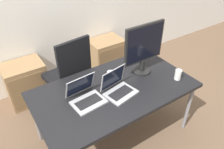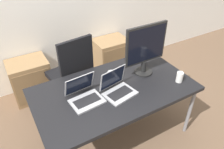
{
  "view_description": "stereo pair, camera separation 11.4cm",
  "coord_description": "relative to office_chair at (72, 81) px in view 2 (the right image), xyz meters",
  "views": [
    {
      "loc": [
        -1.03,
        -1.49,
        2.18
      ],
      "look_at": [
        0.0,
        0.05,
        0.87
      ],
      "focal_mm": 35.0,
      "sensor_mm": 36.0,
      "label": 1
    },
    {
      "loc": [
        -0.93,
        -1.55,
        2.18
      ],
      "look_at": [
        0.0,
        0.05,
        0.87
      ],
      "focal_mm": 35.0,
      "sensor_mm": 36.0,
      "label": 2
    }
  ],
  "objects": [
    {
      "name": "ground_plane",
      "position": [
        0.22,
        -0.73,
        -0.43
      ],
      "size": [
        14.0,
        14.0,
        0.0
      ],
      "primitive_type": "plane",
      "color": "brown"
    },
    {
      "name": "desk",
      "position": [
        0.22,
        -0.73,
        0.25
      ],
      "size": [
        1.7,
        0.95,
        0.72
      ],
      "color": "black",
      "rests_on": "ground_plane"
    },
    {
      "name": "office_chair",
      "position": [
        0.0,
        0.0,
        0.0
      ],
      "size": [
        0.56,
        0.59,
        1.11
      ],
      "color": "#232326",
      "rests_on": "ground_plane"
    },
    {
      "name": "cabinet_left",
      "position": [
        -0.45,
        0.5,
        -0.13
      ],
      "size": [
        0.54,
        0.43,
        0.6
      ],
      "color": "#99754C",
      "rests_on": "ground_plane"
    },
    {
      "name": "cabinet_right",
      "position": [
        0.88,
        0.5,
        -0.13
      ],
      "size": [
        0.54,
        0.43,
        0.6
      ],
      "color": "#99754C",
      "rests_on": "ground_plane"
    },
    {
      "name": "laptop_left",
      "position": [
        -0.12,
        -0.73,
        0.34
      ],
      "size": [
        0.33,
        0.33,
        0.24
      ],
      "color": "#ADADB2",
      "rests_on": "desk"
    },
    {
      "name": "laptop_right",
      "position": [
        0.22,
        -0.8,
        0.34
      ],
      "size": [
        0.35,
        0.33,
        0.25
      ],
      "color": "#ADADB2",
      "rests_on": "desk"
    },
    {
      "name": "monitor",
      "position": [
        0.67,
        -0.64,
        0.61
      ],
      "size": [
        0.51,
        0.21,
        0.59
      ],
      "color": "black",
      "rests_on": "desk"
    },
    {
      "name": "coffee_cup_white",
      "position": [
        0.91,
        -0.98,
        0.35
      ],
      "size": [
        0.07,
        0.07,
        0.12
      ],
      "color": "white",
      "rests_on": "desk"
    },
    {
      "name": "coffee_cup_brown",
      "position": [
        0.26,
        -0.6,
        0.35
      ],
      "size": [
        0.08,
        0.08,
        0.12
      ],
      "color": "brown",
      "rests_on": "desk"
    }
  ]
}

